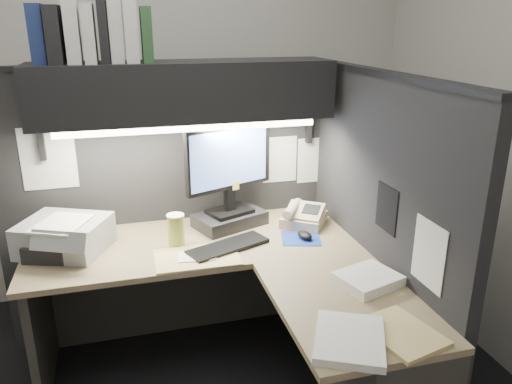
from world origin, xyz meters
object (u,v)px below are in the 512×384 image
Objects in this scene: keyboard at (228,247)px; printer at (65,236)px; monitor at (229,187)px; telephone at (304,216)px; coffee_cup at (176,231)px; overhead_shelf at (185,91)px; desk at (281,338)px; notebook_stack at (59,248)px.

keyboard is 1.09× the size of printer.
telephone is at bearing -34.36° from monitor.
monitor reaches higher than coffee_cup.
printer is at bearing -169.12° from overhead_shelf.
telephone is at bearing -11.10° from overhead_shelf.
keyboard is (0.14, -0.33, -0.76)m from overhead_shelf.
overhead_shelf is 0.73m from coffee_cup.
desk is 0.54m from keyboard.
keyboard is 0.83m from printer.
keyboard is (-0.08, -0.30, -0.22)m from monitor.
overhead_shelf reaches higher than notebook_stack.
coffee_cup is (-0.33, -0.19, -0.15)m from monitor.
monitor is 0.41m from coffee_cup.
overhead_shelf is at bearing 35.77° from printer.
monitor is at bearing 96.32° from desk.
notebook_stack is (-0.99, 0.57, 0.33)m from desk.
keyboard is 0.28m from coffee_cup.
overhead_shelf is 9.61× the size of coffee_cup.
desk is 0.79m from telephone.
desk is 1.20m from printer.
coffee_cup is at bearing 15.41° from printer.
overhead_shelf is 0.84m from keyboard.
coffee_cup is 0.56m from printer.
overhead_shelf is 0.97m from telephone.
telephone reaches higher than keyboard.
desk is 4.24× the size of printer.
keyboard is 2.70× the size of coffee_cup.
telephone is (0.34, 0.63, 0.33)m from desk.
keyboard is at bearing -121.46° from telephone.
printer is 0.07m from notebook_stack.
desk is at bearing -82.39° from telephone.
desk is at bearing -68.21° from overhead_shelf.
monitor is 0.94m from notebook_stack.
printer is 1.44× the size of notebook_stack.
printer is (-0.55, 0.09, -0.00)m from coffee_cup.
notebook_stack is at bearing 147.91° from keyboard.
overhead_shelf is (-0.30, 0.75, 1.06)m from desk.
printer is (-0.96, 0.63, 0.37)m from desk.
telephone reaches higher than desk.
keyboard is 0.54m from telephone.
overhead_shelf is 3.56× the size of keyboard.
keyboard is at bearing -66.49° from overhead_shelf.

